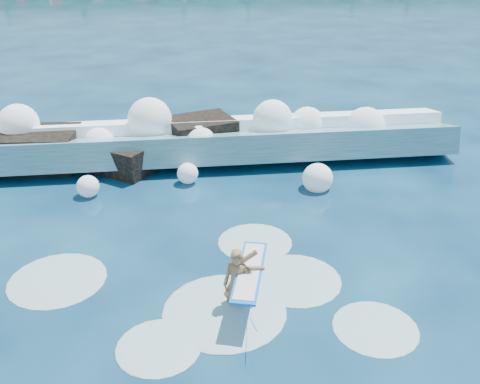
{
  "coord_description": "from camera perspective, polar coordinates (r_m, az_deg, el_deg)",
  "views": [
    {
      "loc": [
        -0.07,
        -10.65,
        7.46
      ],
      "look_at": [
        1.5,
        2.0,
        1.2
      ],
      "focal_mm": 40.0,
      "sensor_mm": 36.0,
      "label": 1
    }
  ],
  "objects": [
    {
      "name": "rock_cluster",
      "position": [
        19.48,
        -13.19,
        4.52
      ],
      "size": [
        8.5,
        3.66,
        1.59
      ],
      "color": "black",
      "rests_on": "ground"
    },
    {
      "name": "breaking_wave",
      "position": [
        19.32,
        -6.47,
        5.15
      ],
      "size": [
        19.56,
        2.98,
        1.69
      ],
      "color": "teal",
      "rests_on": "ground"
    },
    {
      "name": "surf_foam",
      "position": [
        12.44,
        -2.71,
        -10.72
      ],
      "size": [
        8.97,
        5.6,
        0.14
      ],
      "color": "silver",
      "rests_on": "ground"
    },
    {
      "name": "ground",
      "position": [
        13.0,
        -5.55,
        -9.0
      ],
      "size": [
        200.0,
        200.0,
        0.0
      ],
      "primitive_type": "plane",
      "color": "#071F3D",
      "rests_on": "ground"
    },
    {
      "name": "surfer_with_board",
      "position": [
        11.71,
        -0.01,
        -9.54
      ],
      "size": [
        1.2,
        2.9,
        1.7
      ],
      "color": "#916643",
      "rests_on": "ground"
    },
    {
      "name": "wave_spray",
      "position": [
        19.06,
        -4.57,
        6.53
      ],
      "size": [
        15.25,
        4.7,
        2.34
      ],
      "color": "white",
      "rests_on": "ground"
    }
  ]
}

